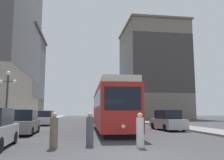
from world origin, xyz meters
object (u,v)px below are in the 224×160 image
Objects in this scene: parked_car_right_far at (167,121)px; pedestrian_crossing_near at (140,131)px; parked_car_left_mid at (46,118)px; transit_bus at (124,110)px; parked_car_left_near at (24,123)px; lamp_post_left_near at (7,91)px; streetcar at (111,107)px; pedestrian_on_sidewalk at (90,130)px; pedestrian_crossing_far at (54,132)px.

pedestrian_crossing_near is at bearing 60.22° from parked_car_right_far.
parked_car_left_mid reaches higher than pedestrian_crossing_near.
pedestrian_crossing_near is at bearing -96.95° from transit_bus.
parked_car_left_near is 3.05× the size of pedestrian_crossing_near.
pedestrian_crossing_near is (-3.51, -21.88, -1.20)m from transit_bus.
lamp_post_left_near is (-1.90, -10.38, 2.59)m from parked_car_left_mid.
parked_car_left_mid is 21.32m from pedestrian_crossing_near.
streetcar is 5.49m from parked_car_right_far.
parked_car_left_near reaches higher than pedestrian_crossing_near.
parked_car_left_mid reaches higher than pedestrian_on_sidewalk.
pedestrian_on_sidewalk is (-2.25, -8.64, -1.35)m from streetcar.
parked_car_left_near reaches higher than pedestrian_crossing_far.
streetcar is 2.83× the size of parked_car_left_near.
streetcar is at bearing 13.17° from parked_car_left_near.
parked_car_left_near is at bearing -163.47° from streetcar.
parked_car_right_far is (5.32, 0.54, -1.26)m from streetcar.
transit_bus is 2.39× the size of parked_car_right_far.
pedestrian_on_sidewalk is (-2.30, 0.90, 0.00)m from pedestrian_crossing_near.
transit_bus is 10.63m from parked_car_left_mid.
parked_car_right_far is at bearing -136.05° from pedestrian_on_sidewalk.
pedestrian_crossing_far is (2.95, -19.88, -0.09)m from parked_car_left_mid.
lamp_post_left_near is at bearing 131.64° from parked_car_left_near.
transit_bus reaches higher than pedestrian_crossing_far.
transit_bus reaches higher than parked_car_left_mid.
transit_bus is 2.34× the size of parked_car_left_near.
lamp_post_left_near is at bearing -177.27° from pedestrian_crossing_far.
pedestrian_crossing_near is (6.92, -20.17, -0.10)m from parked_car_left_mid.
streetcar is 2.80× the size of lamp_post_left_near.
pedestrian_crossing_far is 11.00m from lamp_post_left_near.
parked_car_left_mid is at bearing 79.62° from lamp_post_left_near.
pedestrian_crossing_near is at bearing -47.97° from lamp_post_left_near.
streetcar is 12.72m from parked_car_left_mid.
transit_bus is at bearing 11.76° from parked_car_left_mid.
pedestrian_on_sidewalk reaches higher than pedestrian_crossing_near.
parked_car_left_near is at bearing -154.79° from pedestrian_crossing_near.
parked_car_right_far is at bearing 135.88° from pedestrian_crossing_near.
parked_car_right_far is 11.90m from pedestrian_on_sidewalk.
parked_car_left_mid is 20.10m from pedestrian_crossing_far.
pedestrian_on_sidewalk is (-5.82, -20.98, -1.20)m from transit_bus.
parked_car_right_far is (12.19, 2.33, -0.00)m from parked_car_left_near.
parked_car_right_far reaches higher than pedestrian_crossing_near.
pedestrian_crossing_far is at bearing 44.48° from parked_car_right_far.
lamp_post_left_near reaches higher than parked_car_left_near.
lamp_post_left_near is at bearing -133.41° from transit_bus.
transit_bus is at bearing 136.58° from pedestrian_crossing_far.
streetcar is at bearing 3.61° from parked_car_right_far.
streetcar reaches higher than transit_bus.
pedestrian_crossing_near is at bearing -68.60° from parked_car_left_mid.
pedestrian_on_sidewalk is (4.62, -19.27, -0.09)m from parked_car_left_mid.
pedestrian_crossing_far is 0.33× the size of lamp_post_left_near.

